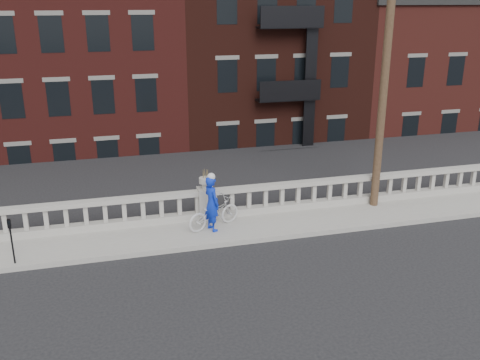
% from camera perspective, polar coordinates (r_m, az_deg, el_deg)
% --- Properties ---
extents(ground, '(120.00, 120.00, 0.00)m').
position_cam_1_polar(ground, '(15.08, -0.51, -10.27)').
color(ground, black).
rests_on(ground, ground).
extents(sidewalk, '(32.00, 2.20, 0.15)m').
position_cam_1_polar(sidewalk, '(17.66, -2.98, -5.47)').
color(sidewalk, gray).
rests_on(sidewalk, ground).
extents(balustrade, '(28.00, 0.34, 1.03)m').
position_cam_1_polar(balustrade, '(18.30, -3.65, -2.67)').
color(balustrade, gray).
rests_on(balustrade, sidewalk).
extents(planter_pedestal, '(0.55, 0.55, 1.76)m').
position_cam_1_polar(planter_pedestal, '(18.23, -3.66, -2.12)').
color(planter_pedestal, gray).
rests_on(planter_pedestal, sidewalk).
extents(lower_level, '(80.00, 44.00, 20.80)m').
position_cam_1_polar(lower_level, '(36.31, -9.05, 11.15)').
color(lower_level, '#605E59').
rests_on(lower_level, ground).
extents(utility_pole, '(1.60, 0.28, 10.00)m').
position_cam_1_polar(utility_pole, '(19.04, 15.29, 11.85)').
color(utility_pole, '#422D1E').
rests_on(utility_pole, sidewalk).
extents(parking_meter_c, '(0.10, 0.09, 1.36)m').
position_cam_1_polar(parking_meter_c, '(16.41, -23.24, -5.52)').
color(parking_meter_c, black).
rests_on(parking_meter_c, sidewalk).
extents(bicycle, '(2.05, 1.37, 1.02)m').
position_cam_1_polar(bicycle, '(17.59, -2.82, -3.50)').
color(bicycle, silver).
rests_on(bicycle, sidewalk).
extents(cyclist, '(0.64, 0.78, 1.84)m').
position_cam_1_polar(cyclist, '(17.24, -3.04, -2.51)').
color(cyclist, '#0D29C4').
rests_on(cyclist, sidewalk).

